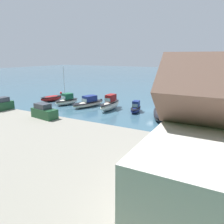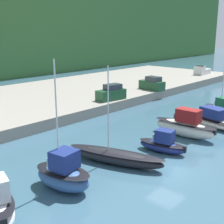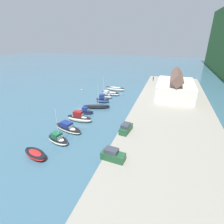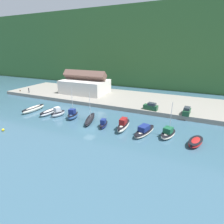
{
  "view_description": "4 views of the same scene",
  "coord_description": "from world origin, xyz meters",
  "views": [
    {
      "loc": [
        -12.19,
        39.37,
        10.31
      ],
      "look_at": [
        2.94,
        11.6,
        2.11
      ],
      "focal_mm": 35.0,
      "sensor_mm": 36.0,
      "label": 1
    },
    {
      "loc": [
        -19.76,
        -12.06,
        10.76
      ],
      "look_at": [
        4.4,
        9.87,
        2.12
      ],
      "focal_mm": 50.0,
      "sensor_mm": 36.0,
      "label": 2
    },
    {
      "loc": [
        45.31,
        24.33,
        21.31
      ],
      "look_at": [
        3.06,
        10.55,
        1.76
      ],
      "focal_mm": 28.0,
      "sensor_mm": 36.0,
      "label": 3
    },
    {
      "loc": [
        21.37,
        -33.62,
        18.79
      ],
      "look_at": [
        3.39,
        6.56,
        2.64
      ],
      "focal_mm": 28.0,
      "sensor_mm": 36.0,
      "label": 4
    }
  ],
  "objects": [
    {
      "name": "moored_boat_6",
      "position": [
        8.07,
        2.97,
        1.1
      ],
      "size": [
        1.98,
        6.9,
        2.96
      ],
      "rotation": [
        0.0,
        0.0,
        0.01
      ],
      "color": "white",
      "rests_on": "ground_plane"
    },
    {
      "name": "parked_car_0",
      "position": [
        21.72,
        16.78,
        2.21
      ],
      "size": [
        2.18,
        4.35,
        2.16
      ],
      "rotation": [
        0.0,
        0.0,
        -0.09
      ],
      "color": "#1E4C2D",
      "rests_on": "quay_promenade"
    },
    {
      "name": "moored_boat_7",
      "position": [
        13.35,
        2.64,
        0.79
      ],
      "size": [
        4.45,
        8.33,
        2.23
      ],
      "rotation": [
        0.0,
        0.0,
        -0.26
      ],
      "color": "white",
      "rests_on": "ground_plane"
    },
    {
      "name": "moored_boat_5",
      "position": [
        2.92,
        2.32,
        0.74
      ],
      "size": [
        2.3,
        4.69,
        2.11
      ],
      "rotation": [
        0.0,
        0.0,
        0.16
      ],
      "color": "navy",
      "rests_on": "ground_plane"
    },
    {
      "name": "parked_car_1",
      "position": [
        11.7,
        16.64,
        2.21
      ],
      "size": [
        4.41,
        2.38,
        2.16
      ],
      "rotation": [
        0.0,
        0.0,
        1.43
      ],
      "color": "#1E4C2D",
      "rests_on": "quay_promenade"
    },
    {
      "name": "moored_boat_4",
      "position": [
        -1.91,
        3.79,
        0.63
      ],
      "size": [
        4.19,
        8.66,
        8.08
      ],
      "rotation": [
        0.0,
        0.0,
        0.3
      ],
      "color": "black",
      "rests_on": "ground_plane"
    },
    {
      "name": "ground_plane",
      "position": [
        0.0,
        0.0,
        0.0
      ],
      "size": [
        320.0,
        320.0,
        0.0
      ],
      "primitive_type": "plane",
      "color": "#385B70"
    },
    {
      "name": "pickup_truck_0",
      "position": [
        43.66,
        19.14,
        2.11
      ],
      "size": [
        4.77,
        2.08,
        1.9
      ],
      "rotation": [
        0.0,
        0.0,
        1.59
      ],
      "color": "silver",
      "rests_on": "quay_promenade"
    },
    {
      "name": "moored_boat_3",
      "position": [
        -7.45,
        3.69,
        1.08
      ],
      "size": [
        2.84,
        4.72,
        8.98
      ],
      "rotation": [
        0.0,
        0.0,
        0.14
      ],
      "color": "#33568E",
      "rests_on": "ground_plane"
    },
    {
      "name": "moored_boat_8",
      "position": [
        18.56,
        3.38,
        0.88
      ],
      "size": [
        3.82,
        5.97,
        8.11
      ],
      "rotation": [
        0.0,
        0.0,
        -0.28
      ],
      "color": "white",
      "rests_on": "ground_plane"
    }
  ]
}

